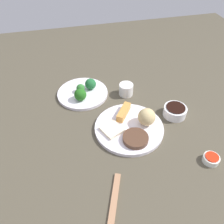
% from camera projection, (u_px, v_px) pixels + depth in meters
% --- Properties ---
extents(tabletop, '(2.20, 2.20, 0.02)m').
position_uv_depth(tabletop, '(121.00, 138.00, 0.91)').
color(tabletop, '#4B4435').
rests_on(tabletop, ground).
extents(main_plate, '(0.28, 0.28, 0.02)m').
position_uv_depth(main_plate, '(129.00, 128.00, 0.93)').
color(main_plate, white).
rests_on(main_plate, tabletop).
extents(rice_scoop, '(0.07, 0.07, 0.07)m').
position_uv_depth(rice_scoop, '(147.00, 117.00, 0.91)').
color(rice_scoop, tan).
rests_on(rice_scoop, main_plate).
extents(spring_roll, '(0.10, 0.08, 0.03)m').
position_uv_depth(spring_roll, '(124.00, 112.00, 0.96)').
color(spring_roll, gold).
rests_on(spring_roll, main_plate).
extents(crab_rangoon_wonton, '(0.10, 0.10, 0.01)m').
position_uv_depth(crab_rangoon_wonton, '(112.00, 129.00, 0.90)').
color(crab_rangoon_wonton, beige).
rests_on(crab_rangoon_wonton, main_plate).
extents(stir_fry_heap, '(0.10, 0.10, 0.02)m').
position_uv_depth(stir_fry_heap, '(136.00, 138.00, 0.87)').
color(stir_fry_heap, '#4E3222').
rests_on(stir_fry_heap, main_plate).
extents(broccoli_plate, '(0.24, 0.24, 0.01)m').
position_uv_depth(broccoli_plate, '(83.00, 93.00, 1.09)').
color(broccoli_plate, white).
rests_on(broccoli_plate, tabletop).
extents(broccoli_floret_0, '(0.05, 0.05, 0.05)m').
position_uv_depth(broccoli_floret_0, '(91.00, 84.00, 1.09)').
color(broccoli_floret_0, '#206431').
rests_on(broccoli_floret_0, broccoli_plate).
extents(broccoli_floret_1, '(0.04, 0.04, 0.04)m').
position_uv_depth(broccoli_floret_1, '(81.00, 88.00, 1.08)').
color(broccoli_floret_1, '#31732F').
rests_on(broccoli_floret_1, broccoli_plate).
extents(broccoli_floret_2, '(0.06, 0.06, 0.06)m').
position_uv_depth(broccoli_floret_2, '(80.00, 95.00, 1.03)').
color(broccoli_floret_2, '#21631A').
rests_on(broccoli_floret_2, broccoli_plate).
extents(soy_sauce_bowl, '(0.10, 0.10, 0.04)m').
position_uv_depth(soy_sauce_bowl, '(175.00, 111.00, 0.98)').
color(soy_sauce_bowl, white).
rests_on(soy_sauce_bowl, tabletop).
extents(soy_sauce_bowl_liquid, '(0.08, 0.08, 0.00)m').
position_uv_depth(soy_sauce_bowl_liquid, '(176.00, 107.00, 0.97)').
color(soy_sauce_bowl_liquid, black).
rests_on(soy_sauce_bowl_liquid, soy_sauce_bowl).
extents(sauce_ramekin_sweet_and_sour, '(0.06, 0.06, 0.02)m').
position_uv_depth(sauce_ramekin_sweet_and_sour, '(211.00, 159.00, 0.81)').
color(sauce_ramekin_sweet_and_sour, white).
rests_on(sauce_ramekin_sweet_and_sour, tabletop).
extents(sauce_ramekin_sweet_and_sour_liquid, '(0.05, 0.05, 0.00)m').
position_uv_depth(sauce_ramekin_sweet_and_sour_liquid, '(212.00, 157.00, 0.80)').
color(sauce_ramekin_sweet_and_sour_liquid, red).
rests_on(sauce_ramekin_sweet_and_sour_liquid, sauce_ramekin_sweet_and_sour).
extents(teacup, '(0.07, 0.07, 0.06)m').
position_uv_depth(teacup, '(126.00, 89.00, 1.08)').
color(teacup, white).
rests_on(teacup, tabletop).
extents(chopsticks_pair, '(0.22, 0.10, 0.01)m').
position_uv_depth(chopsticks_pair, '(113.00, 208.00, 0.69)').
color(chopsticks_pair, '#A97855').
rests_on(chopsticks_pair, tabletop).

